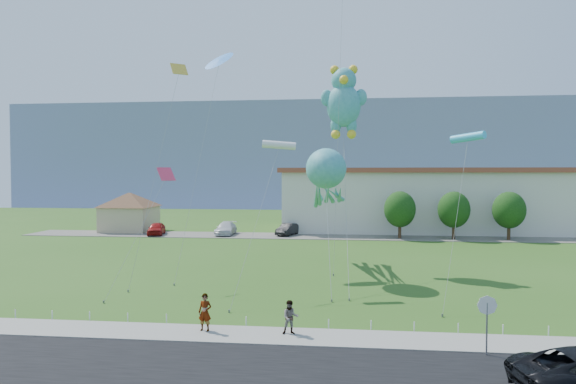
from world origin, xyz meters
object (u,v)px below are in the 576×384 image
(pavilion, at_px, (130,208))
(parked_car_white, at_px, (226,229))
(stop_sign, at_px, (487,311))
(pedestrian_left, at_px, (205,312))
(octopus_kite, at_px, (327,180))
(parked_car_red, at_px, (156,229))
(warehouse, at_px, (517,199))
(pedestrian_right, at_px, (290,317))
(teddy_bear_kite, at_px, (344,100))
(parked_car_black, at_px, (288,229))

(pavilion, xyz_separation_m, parked_car_white, (13.35, -2.67, -2.23))
(stop_sign, xyz_separation_m, pedestrian_left, (-12.22, 1.75, -0.90))
(stop_sign, distance_m, pedestrian_left, 12.38)
(octopus_kite, bearing_deg, pavilion, 135.62)
(parked_car_red, bearing_deg, pavilion, 131.66)
(warehouse, distance_m, pedestrian_left, 54.71)
(parked_car_red, bearing_deg, warehouse, 0.61)
(pedestrian_left, distance_m, octopus_kite, 16.62)
(pedestrian_right, relative_size, teddy_bear_kite, 0.10)
(pedestrian_right, relative_size, octopus_kite, 0.11)
(parked_car_black, xyz_separation_m, octopus_kite, (5.52, -23.50, 6.24))
(parked_car_black, bearing_deg, pavilion, -169.14)
(pedestrian_left, distance_m, parked_car_black, 38.11)
(stop_sign, relative_size, pedestrian_left, 1.43)
(parked_car_white, bearing_deg, parked_car_black, 0.84)
(warehouse, bearing_deg, pavilion, -173.16)
(parked_car_white, distance_m, parked_car_black, 7.54)
(parked_car_white, xyz_separation_m, octopus_kite, (13.06, -23.18, 6.21))
(pavilion, relative_size, parked_car_red, 2.10)
(stop_sign, height_order, octopus_kite, octopus_kite)
(pedestrian_left, bearing_deg, warehouse, 65.28)
(pedestrian_left, relative_size, pedestrian_right, 1.13)
(warehouse, xyz_separation_m, teddy_bear_kite, (-22.38, -28.07, 9.23))
(pedestrian_left, xyz_separation_m, teddy_bear_kite, (6.34, 18.39, 12.38))
(pavilion, distance_m, stop_sign, 53.90)
(pavilion, height_order, parked_car_white, pavilion)
(parked_car_black, xyz_separation_m, teddy_bear_kite, (6.73, -19.72, 12.59))
(parked_car_white, relative_size, octopus_kite, 0.36)
(parked_car_red, distance_m, parked_car_black, 15.94)
(parked_car_white, height_order, parked_car_black, parked_car_white)
(pavilion, relative_size, teddy_bear_kite, 0.57)
(pavilion, distance_m, pedestrian_left, 45.76)
(pedestrian_left, relative_size, parked_car_black, 0.41)
(stop_sign, distance_m, parked_car_red, 47.87)
(warehouse, bearing_deg, parked_car_red, -167.78)
(pavilion, distance_m, parked_car_red, 6.64)
(pedestrian_right, xyz_separation_m, parked_car_black, (-4.40, 38.14, -0.11))
(stop_sign, bearing_deg, pedestrian_right, 168.22)
(teddy_bear_kite, bearing_deg, pavilion, 141.38)
(warehouse, relative_size, octopus_kite, 4.31)
(warehouse, relative_size, stop_sign, 24.40)
(warehouse, distance_m, parked_car_white, 37.81)
(parked_car_red, bearing_deg, pedestrian_left, -77.72)
(stop_sign, xyz_separation_m, parked_car_red, (-28.48, 38.46, -1.06))
(pavilion, relative_size, pedestrian_right, 5.96)
(parked_car_red, xyz_separation_m, octopus_kite, (21.40, -22.11, 6.20))
(warehouse, height_order, parked_car_black, warehouse)
(pedestrian_left, bearing_deg, teddy_bear_kite, 77.97)
(teddy_bear_kite, bearing_deg, parked_car_black, 108.85)
(pedestrian_left, bearing_deg, parked_car_white, 108.85)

